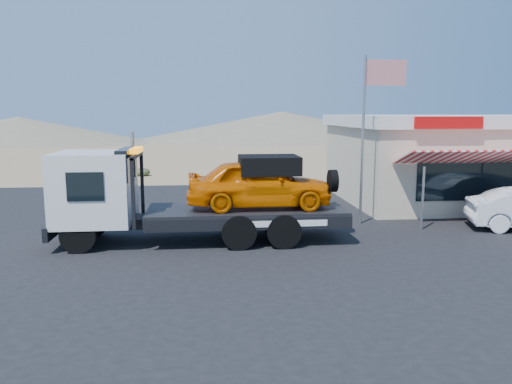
% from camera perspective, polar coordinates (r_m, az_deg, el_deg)
% --- Properties ---
extents(ground, '(120.00, 120.00, 0.00)m').
position_cam_1_polar(ground, '(13.53, -1.74, -8.30)').
color(ground, '#977E56').
rests_on(ground, ground).
extents(asphalt_lot, '(32.00, 24.00, 0.02)m').
position_cam_1_polar(asphalt_lot, '(16.64, 4.43, -4.97)').
color(asphalt_lot, black).
rests_on(asphalt_lot, ground).
extents(tow_truck, '(8.87, 2.63, 2.96)m').
position_cam_1_polar(tow_truck, '(15.68, -7.13, 0.04)').
color(tow_truck, black).
rests_on(tow_truck, asphalt_lot).
extents(jerky_store, '(10.40, 9.97, 3.90)m').
position_cam_1_polar(jerky_store, '(24.74, 21.70, 3.68)').
color(jerky_store, beige).
rests_on(jerky_store, asphalt_lot).
extents(flagpole, '(1.55, 0.10, 6.00)m').
position_cam_1_polar(flagpole, '(18.34, 12.87, 7.99)').
color(flagpole, '#99999E').
rests_on(flagpole, asphalt_lot).
extents(distant_hills, '(126.00, 48.00, 4.20)m').
position_cam_1_polar(distant_hills, '(68.63, -13.34, 7.04)').
color(distant_hills, '#726B59').
rests_on(distant_hills, ground).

